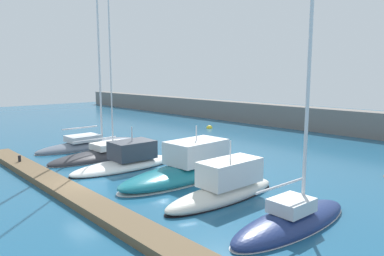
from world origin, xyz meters
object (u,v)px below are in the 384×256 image
object	(u,v)px
sailboat_slate_nearest	(89,144)
motorboat_ivory_fifth	(225,187)
motorboat_white_third	(127,161)
motorboat_teal_fourth	(189,167)
sailboat_charcoal_second	(108,154)
dock_bollard	(20,159)
sailboat_navy_sixth	(292,220)
mooring_buoy_yellow	(209,128)

from	to	relation	value
sailboat_slate_nearest	motorboat_ivory_fifth	distance (m)	17.57
motorboat_white_third	motorboat_teal_fourth	world-z (taller)	motorboat_teal_fourth
sailboat_charcoal_second	motorboat_ivory_fifth	size ratio (longest dim) A/B	2.26
dock_bollard	motorboat_teal_fourth	bearing A→B (deg)	35.52
sailboat_navy_sixth	dock_bollard	distance (m)	19.60
sailboat_charcoal_second	sailboat_slate_nearest	bearing A→B (deg)	80.07
sailboat_slate_nearest	mooring_buoy_yellow	bearing A→B (deg)	2.34
motorboat_teal_fourth	sailboat_navy_sixth	world-z (taller)	sailboat_navy_sixth
sailboat_charcoal_second	motorboat_white_third	distance (m)	4.07
motorboat_teal_fourth	sailboat_navy_sixth	bearing A→B (deg)	-103.35
sailboat_navy_sixth	dock_bollard	xyz separation A→B (m)	(-18.82, -5.49, 0.30)
sailboat_navy_sixth	motorboat_white_third	bearing A→B (deg)	91.15
sailboat_navy_sixth	mooring_buoy_yellow	bearing A→B (deg)	54.06
sailboat_slate_nearest	mooring_buoy_yellow	world-z (taller)	sailboat_slate_nearest
sailboat_charcoal_second	motorboat_teal_fourth	world-z (taller)	sailboat_charcoal_second
motorboat_teal_fourth	motorboat_ivory_fifth	world-z (taller)	motorboat_teal_fourth
sailboat_slate_nearest	motorboat_white_third	world-z (taller)	sailboat_slate_nearest
mooring_buoy_yellow	dock_bollard	world-z (taller)	dock_bollard
motorboat_ivory_fifth	mooring_buoy_yellow	distance (m)	25.22
motorboat_teal_fourth	mooring_buoy_yellow	world-z (taller)	motorboat_teal_fourth
sailboat_slate_nearest	sailboat_navy_sixth	bearing A→B (deg)	-94.69
sailboat_charcoal_second	motorboat_ivory_fifth	xyz separation A→B (m)	(13.10, -0.31, 0.42)
sailboat_slate_nearest	dock_bollard	world-z (taller)	sailboat_slate_nearest
motorboat_ivory_fifth	mooring_buoy_yellow	world-z (taller)	motorboat_ivory_fifth
mooring_buoy_yellow	motorboat_teal_fourth	bearing A→B (deg)	-48.43
sailboat_charcoal_second	motorboat_white_third	size ratio (longest dim) A/B	2.11
motorboat_white_third	mooring_buoy_yellow	distance (m)	19.90
motorboat_teal_fourth	motorboat_ivory_fifth	bearing A→B (deg)	-107.81
sailboat_charcoal_second	motorboat_teal_fourth	bearing A→B (deg)	-86.12
motorboat_white_third	sailboat_navy_sixth	bearing A→B (deg)	-89.16
sailboat_charcoal_second	mooring_buoy_yellow	xyz separation A→B (m)	(-5.35, 16.87, -0.19)
dock_bollard	mooring_buoy_yellow	bearing A→B (deg)	99.98
motorboat_ivory_fifth	dock_bollard	xyz separation A→B (m)	(-14.37, -6.01, -0.00)
motorboat_teal_fourth	motorboat_ivory_fifth	distance (m)	4.44
motorboat_teal_fourth	motorboat_white_third	bearing A→B (deg)	105.85
motorboat_teal_fourth	dock_bollard	xyz separation A→B (m)	(-10.10, -7.21, -0.04)
sailboat_slate_nearest	motorboat_teal_fourth	size ratio (longest dim) A/B	1.52
sailboat_charcoal_second	dock_bollard	xyz separation A→B (m)	(-1.28, -6.32, 0.42)
motorboat_white_third	motorboat_ivory_fifth	distance (m)	9.10
motorboat_white_third	sailboat_navy_sixth	size ratio (longest dim) A/B	0.61
sailboat_slate_nearest	motorboat_white_third	xyz separation A→B (m)	(8.45, -1.32, 0.16)
sailboat_slate_nearest	motorboat_teal_fourth	distance (m)	13.27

